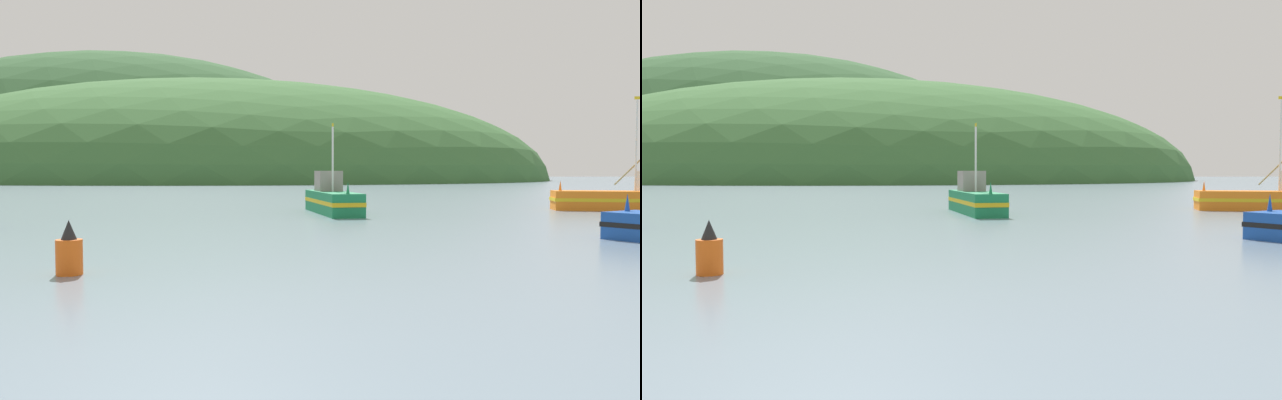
# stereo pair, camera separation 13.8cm
# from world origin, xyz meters

# --- Properties ---
(hill_mid_left) EXTENTS (148.97, 119.17, 64.59)m
(hill_mid_left) POSITION_xyz_m (-11.87, 228.06, 0.00)
(hill_mid_left) COLOR #386633
(hill_mid_left) RESTS_ON ground
(hill_far_right) EXTENTS (199.28, 159.43, 58.35)m
(hill_far_right) POSITION_xyz_m (-27.74, 194.97, 0.00)
(hill_far_right) COLOR #386633
(hill_far_right) RESTS_ON ground
(hill_mid_right) EXTENTS (186.16, 148.93, 88.30)m
(hill_mid_right) POSITION_xyz_m (-67.70, 230.89, 0.00)
(hill_mid_right) COLOR #2D562D
(hill_mid_right) RESTS_ON ground
(fishing_boat_green) EXTENTS (3.36, 9.07, 5.59)m
(fishing_boat_green) POSITION_xyz_m (0.57, 39.26, 0.86)
(fishing_boat_green) COLOR #197A47
(fishing_boat_green) RESTS_ON ground
(channel_buoy) EXTENTS (0.66, 0.66, 1.40)m
(channel_buoy) POSITION_xyz_m (-7.25, 16.19, 0.57)
(channel_buoy) COLOR #E55914
(channel_buoy) RESTS_ON ground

